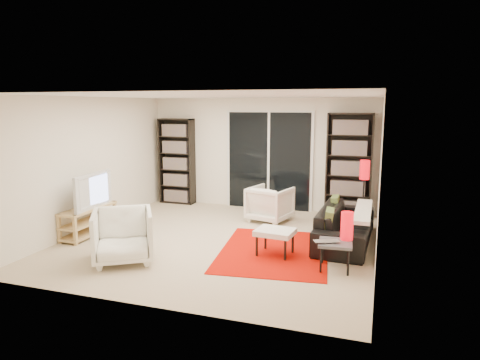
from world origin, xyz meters
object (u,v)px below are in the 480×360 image
object	(u,v)px
tv_stand	(89,220)
bookshelf_left	(177,161)
armchair_back	(270,204)
armchair_front	(123,236)
floor_lamp	(364,178)
sofa	(345,225)
side_table	(335,245)
ottoman	(275,233)
bookshelf_right	(349,165)

from	to	relation	value
tv_stand	bookshelf_left	bearing A→B (deg)	82.79
armchair_back	armchair_front	size ratio (longest dim) A/B	0.89
floor_lamp	armchair_back	bearing A→B (deg)	178.57
armchair_back	floor_lamp	distance (m)	1.86
tv_stand	armchair_front	xyz separation A→B (m)	(1.30, -0.92, 0.12)
tv_stand	sofa	xyz separation A→B (m)	(4.31, 0.98, 0.03)
sofa	armchair_front	xyz separation A→B (m)	(-3.00, -1.90, 0.09)
side_table	ottoman	bearing A→B (deg)	161.26
ottoman	floor_lamp	bearing A→B (deg)	56.38
bookshelf_left	tv_stand	distance (m)	2.88
bookshelf_left	bookshelf_right	world-z (taller)	bookshelf_right
ottoman	armchair_back	bearing A→B (deg)	106.63
tv_stand	side_table	world-z (taller)	tv_stand
sofa	armchair_back	bearing A→B (deg)	61.77
bookshelf_right	sofa	world-z (taller)	bookshelf_right
sofa	ottoman	distance (m)	1.35
sofa	bookshelf_right	bearing A→B (deg)	5.91
bookshelf_left	floor_lamp	distance (m)	4.29
side_table	bookshelf_left	bearing A→B (deg)	142.15
bookshelf_left	sofa	xyz separation A→B (m)	(3.96, -1.78, -0.68)
tv_stand	ottoman	distance (m)	3.34
bookshelf_left	side_table	world-z (taller)	bookshelf_left
tv_stand	armchair_front	world-z (taller)	armchair_front
side_table	armchair_back	bearing A→B (deg)	124.38
bookshelf_left	sofa	distance (m)	4.39
side_table	floor_lamp	distance (m)	2.22
bookshelf_right	armchair_front	xyz separation A→B (m)	(-2.90, -3.68, -0.66)
armchair_front	ottoman	bearing A→B (deg)	-7.06
tv_stand	ottoman	bearing A→B (deg)	0.58
bookshelf_right	side_table	world-z (taller)	bookshelf_right
bookshelf_right	armchair_back	distance (m)	1.81
bookshelf_left	tv_stand	xyz separation A→B (m)	(-0.35, -2.76, -0.71)
armchair_back	floor_lamp	xyz separation A→B (m)	(1.75, -0.04, 0.62)
bookshelf_right	sofa	xyz separation A→B (m)	(0.11, -1.78, -0.75)
bookshelf_left	armchair_back	world-z (taller)	bookshelf_left
ottoman	sofa	bearing A→B (deg)	44.35
tv_stand	side_table	xyz separation A→B (m)	(4.27, -0.28, 0.09)
bookshelf_right	armchair_back	world-z (taller)	bookshelf_right
bookshelf_left	floor_lamp	xyz separation A→B (m)	(4.19, -0.93, -0.01)
sofa	tv_stand	bearing A→B (deg)	105.31
floor_lamp	bookshelf_left	bearing A→B (deg)	167.54
ottoman	side_table	size ratio (longest dim) A/B	1.26
tv_stand	armchair_back	bearing A→B (deg)	34.02
bookshelf_left	bookshelf_right	size ratio (longest dim) A/B	0.93
tv_stand	armchair_back	size ratio (longest dim) A/B	1.55
side_table	floor_lamp	xyz separation A→B (m)	(0.27, 2.12, 0.62)
bookshelf_left	armchair_front	xyz separation A→B (m)	(0.95, -3.69, -0.59)
armchair_front	tv_stand	bearing A→B (deg)	112.55
tv_stand	sofa	world-z (taller)	sofa
armchair_front	side_table	bearing A→B (deg)	-20.01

